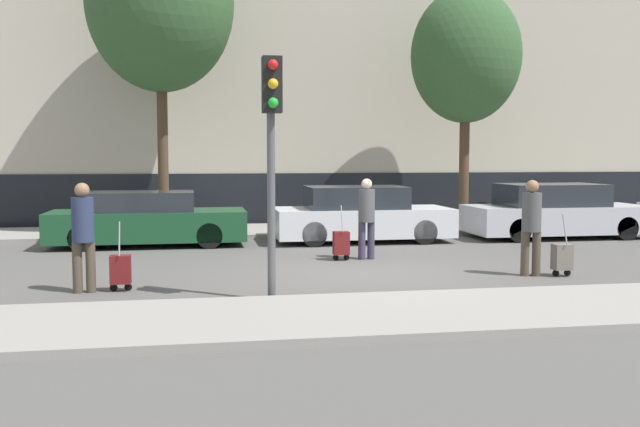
{
  "coord_description": "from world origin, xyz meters",
  "views": [
    {
      "loc": [
        -3.14,
        -12.7,
        2.16
      ],
      "look_at": [
        -0.58,
        1.8,
        0.95
      ],
      "focal_mm": 40.0,
      "sensor_mm": 36.0,
      "label": 1
    }
  ],
  "objects_px": {
    "trolley_right": "(562,257)",
    "pedestrian_center": "(367,214)",
    "parked_bicycle": "(498,213)",
    "bare_tree_down_street": "(160,2)",
    "traffic_light": "(272,128)",
    "trolley_center": "(341,243)",
    "trolley_left": "(120,270)",
    "pedestrian_right": "(531,222)",
    "parked_car_2": "(555,212)",
    "pedestrian_left": "(83,230)",
    "bare_tree_near_crossing": "(466,56)",
    "parked_car_0": "(146,220)",
    "parked_car_1": "(360,216)"
  },
  "relations": [
    {
      "from": "parked_car_0",
      "to": "trolley_center",
      "type": "bearing_deg",
      "value": -37.12
    },
    {
      "from": "parked_car_1",
      "to": "trolley_center",
      "type": "distance_m",
      "value": 3.26
    },
    {
      "from": "pedestrian_center",
      "to": "traffic_light",
      "type": "height_order",
      "value": "traffic_light"
    },
    {
      "from": "parked_car_2",
      "to": "trolley_left",
      "type": "xyz_separation_m",
      "value": [
        -10.47,
        -5.63,
        -0.32
      ]
    },
    {
      "from": "pedestrian_center",
      "to": "bare_tree_down_street",
      "type": "xyz_separation_m",
      "value": [
        -4.31,
        5.22,
        5.21
      ]
    },
    {
      "from": "traffic_light",
      "to": "bare_tree_down_street",
      "type": "distance_m",
      "value": 10.03
    },
    {
      "from": "trolley_left",
      "to": "trolley_center",
      "type": "height_order",
      "value": "trolley_center"
    },
    {
      "from": "trolley_left",
      "to": "traffic_light",
      "type": "relative_size",
      "value": 0.31
    },
    {
      "from": "parked_car_1",
      "to": "trolley_left",
      "type": "height_order",
      "value": "parked_car_1"
    },
    {
      "from": "trolley_center",
      "to": "bare_tree_near_crossing",
      "type": "xyz_separation_m",
      "value": [
        4.57,
        4.94,
        4.56
      ]
    },
    {
      "from": "trolley_left",
      "to": "bare_tree_near_crossing",
      "type": "height_order",
      "value": "bare_tree_near_crossing"
    },
    {
      "from": "pedestrian_left",
      "to": "trolley_right",
      "type": "relative_size",
      "value": 1.55
    },
    {
      "from": "trolley_left",
      "to": "trolley_right",
      "type": "height_order",
      "value": "trolley_right"
    },
    {
      "from": "parked_car_0",
      "to": "pedestrian_center",
      "type": "distance_m",
      "value": 5.55
    },
    {
      "from": "parked_car_2",
      "to": "bare_tree_near_crossing",
      "type": "distance_m",
      "value": 5.0
    },
    {
      "from": "pedestrian_right",
      "to": "bare_tree_near_crossing",
      "type": "xyz_separation_m",
      "value": [
        1.62,
        7.38,
        3.93
      ]
    },
    {
      "from": "parked_car_0",
      "to": "parked_car_1",
      "type": "relative_size",
      "value": 1.05
    },
    {
      "from": "parked_car_0",
      "to": "trolley_left",
      "type": "relative_size",
      "value": 4.11
    },
    {
      "from": "trolley_left",
      "to": "trolley_center",
      "type": "bearing_deg",
      "value": 32.58
    },
    {
      "from": "parked_car_1",
      "to": "bare_tree_down_street",
      "type": "bearing_deg",
      "value": 155.48
    },
    {
      "from": "traffic_light",
      "to": "bare_tree_down_street",
      "type": "xyz_separation_m",
      "value": [
        -1.93,
        9.16,
        3.61
      ]
    },
    {
      "from": "parked_bicycle",
      "to": "bare_tree_down_street",
      "type": "height_order",
      "value": "bare_tree_down_street"
    },
    {
      "from": "trolley_left",
      "to": "pedestrian_right",
      "type": "xyz_separation_m",
      "value": [
        7.08,
        0.2,
        0.63
      ]
    },
    {
      "from": "parked_car_2",
      "to": "trolley_left",
      "type": "relative_size",
      "value": 4.21
    },
    {
      "from": "trolley_right",
      "to": "traffic_light",
      "type": "xyz_separation_m",
      "value": [
        -5.33,
        -1.3,
        2.2
      ]
    },
    {
      "from": "pedestrian_center",
      "to": "bare_tree_down_street",
      "type": "height_order",
      "value": "bare_tree_down_street"
    },
    {
      "from": "trolley_center",
      "to": "trolley_right",
      "type": "distance_m",
      "value": 4.34
    },
    {
      "from": "pedestrian_center",
      "to": "bare_tree_near_crossing",
      "type": "relative_size",
      "value": 0.25
    },
    {
      "from": "pedestrian_center",
      "to": "trolley_right",
      "type": "bearing_deg",
      "value": -47.91
    },
    {
      "from": "parked_car_2",
      "to": "pedestrian_right",
      "type": "height_order",
      "value": "pedestrian_right"
    },
    {
      "from": "parked_car_2",
      "to": "pedestrian_left",
      "type": "xyz_separation_m",
      "value": [
        -11.02,
        -5.68,
        0.32
      ]
    },
    {
      "from": "trolley_left",
      "to": "traffic_light",
      "type": "height_order",
      "value": "traffic_light"
    },
    {
      "from": "pedestrian_right",
      "to": "trolley_right",
      "type": "relative_size",
      "value": 1.54
    },
    {
      "from": "trolley_right",
      "to": "pedestrian_center",
      "type": "bearing_deg",
      "value": 138.12
    },
    {
      "from": "pedestrian_right",
      "to": "trolley_left",
      "type": "bearing_deg",
      "value": 15.9
    },
    {
      "from": "pedestrian_left",
      "to": "trolley_right",
      "type": "height_order",
      "value": "pedestrian_left"
    },
    {
      "from": "parked_car_0",
      "to": "parked_bicycle",
      "type": "xyz_separation_m",
      "value": [
        9.79,
        2.02,
        -0.13
      ]
    },
    {
      "from": "parked_car_1",
      "to": "pedestrian_right",
      "type": "bearing_deg",
      "value": -71.52
    },
    {
      "from": "pedestrian_left",
      "to": "pedestrian_right",
      "type": "relative_size",
      "value": 1.01
    },
    {
      "from": "bare_tree_down_street",
      "to": "bare_tree_near_crossing",
      "type": "bearing_deg",
      "value": -2.28
    },
    {
      "from": "parked_car_2",
      "to": "parked_bicycle",
      "type": "xyz_separation_m",
      "value": [
        -0.64,
        2.12,
        -0.17
      ]
    },
    {
      "from": "bare_tree_down_street",
      "to": "parked_bicycle",
      "type": "bearing_deg",
      "value": -0.94
    },
    {
      "from": "bare_tree_near_crossing",
      "to": "parked_bicycle",
      "type": "bearing_deg",
      "value": 8.87
    },
    {
      "from": "trolley_center",
      "to": "pedestrian_right",
      "type": "xyz_separation_m",
      "value": [
        2.95,
        -2.44,
        0.62
      ]
    },
    {
      "from": "parked_car_0",
      "to": "traffic_light",
      "type": "bearing_deg",
      "value": -72.12
    },
    {
      "from": "trolley_left",
      "to": "bare_tree_down_street",
      "type": "height_order",
      "value": "bare_tree_down_street"
    },
    {
      "from": "trolley_center",
      "to": "traffic_light",
      "type": "bearing_deg",
      "value": -115.34
    },
    {
      "from": "pedestrian_left",
      "to": "pedestrian_right",
      "type": "distance_m",
      "value": 7.64
    },
    {
      "from": "pedestrian_left",
      "to": "traffic_light",
      "type": "distance_m",
      "value": 3.46
    },
    {
      "from": "trolley_center",
      "to": "bare_tree_near_crossing",
      "type": "relative_size",
      "value": 0.17
    }
  ]
}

